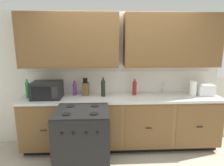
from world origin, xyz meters
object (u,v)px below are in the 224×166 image
paper_towel_roll (193,88)px  bottle_violet (75,88)px  stove_range (83,141)px  bottle_red (134,87)px  bottle_green (27,89)px  toaster (206,90)px  bottle_dark (103,87)px  microwave (47,90)px  knife_block (85,89)px

paper_towel_roll → bottle_violet: bearing=176.1°
stove_range → bottle_red: size_ratio=3.33×
stove_range → bottle_red: 1.29m
bottle_red → bottle_green: bearing=-177.7°
toaster → bottle_red: bearing=175.2°
toaster → bottle_dark: size_ratio=0.85×
microwave → bottle_green: size_ratio=1.52×
stove_range → microwave: microwave is taller
toaster → bottle_dark: (-1.79, 0.04, 0.06)m
stove_range → paper_towel_roll: size_ratio=3.65×
bottle_green → bottle_dark: size_ratio=0.96×
bottle_red → bottle_dark: bottle_dark is taller
knife_block → bottle_red: size_ratio=1.09×
bottle_green → bottle_red: 1.83m
toaster → knife_block: 2.11m
toaster → paper_towel_roll: 0.23m
microwave → bottle_violet: (0.43, 0.16, -0.01)m
microwave → bottle_green: bottle_green is taller
knife_block → microwave: bearing=-165.6°
bottle_red → bottle_violet: bearing=178.4°
paper_towel_roll → bottle_red: bottle_red is taller
knife_block → bottle_green: bearing=-174.1°
microwave → bottle_dark: bottle_dark is taller
stove_range → bottle_dark: bottle_dark is taller
knife_block → bottle_dark: 0.33m
bottle_dark → bottle_violet: size_ratio=1.27×
stove_range → bottle_green: size_ratio=3.01×
toaster → bottle_dark: 1.79m
microwave → bottle_violet: 0.46m
microwave → stove_range: bearing=-44.2°
bottle_violet → stove_range: bearing=-75.8°
bottle_red → bottle_dark: 0.56m
toaster → bottle_red: (-1.24, 0.10, 0.04)m
stove_range → bottle_dark: 0.98m
toaster → bottle_green: bottle_green is taller
bottle_green → bottle_dark: bearing=0.5°
microwave → paper_towel_roll: size_ratio=1.85×
paper_towel_roll → bottle_violet: (-2.06, 0.14, -0.00)m
microwave → paper_towel_roll: bearing=0.5°
toaster → bottle_red: 1.24m
knife_block → bottle_red: 0.86m
stove_range → microwave: 1.07m
microwave → knife_block: knife_block is taller
toaster → paper_towel_roll: paper_towel_roll is taller
knife_block → bottle_violet: size_ratio=1.19×
microwave → bottle_violet: bearing=20.8°
bottle_violet → bottle_red: bearing=-1.6°
paper_towel_roll → microwave: bearing=-179.5°
stove_range → bottle_dark: size_ratio=2.89×
bottle_dark → paper_towel_roll: bearing=-1.8°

